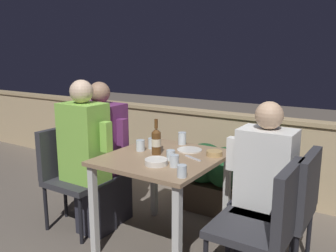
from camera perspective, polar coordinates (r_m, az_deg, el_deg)
name	(u,v)px	position (r m, az deg, el deg)	size (l,w,h in m)	color
ground_plane	(164,244)	(3.00, -0.72, -18.40)	(16.00, 16.00, 0.00)	#665B51
parapet_wall	(231,152)	(3.93, 10.08, -4.15)	(9.00, 0.18, 0.87)	tan
dining_table	(163,169)	(2.74, -0.75, -6.91)	(0.82, 0.89, 0.74)	#937556
planter_hedge	(227,177)	(3.42, 9.43, -8.01)	(0.89, 0.47, 0.64)	brown
chair_left_near	(71,168)	(3.22, -15.28, -6.48)	(0.48, 0.48, 0.87)	#333338
person_green_blouse	(87,157)	(3.04, -12.82, -4.85)	(0.47, 0.26, 1.29)	#282833
chair_left_far	(88,159)	(3.43, -12.65, -5.22)	(0.48, 0.48, 0.87)	#333338
person_purple_stripe	(104,152)	(3.26, -10.19, -4.05)	(0.50, 0.26, 1.25)	#282833
chair_right_near	(268,218)	(2.30, 15.78, -14.05)	(0.48, 0.48, 0.87)	#333338
chair_right_far	(290,201)	(2.59, 18.92, -11.30)	(0.48, 0.48, 0.87)	#333338
person_white_polo	(260,184)	(2.61, 14.58, -9.03)	(0.47, 0.26, 1.19)	#282833
beer_bottle	(156,141)	(2.72, -1.90, -2.41)	(0.07, 0.07, 0.27)	brown
plate_0	(189,150)	(2.85, 3.46, -3.85)	(0.20, 0.20, 0.01)	silver
bowl_0	(156,161)	(2.49, -1.89, -5.69)	(0.16, 0.16, 0.04)	silver
bowl_1	(214,153)	(2.73, 7.44, -4.30)	(0.12, 0.12, 0.04)	tan
glass_cup_0	(152,143)	(2.90, -2.52, -2.79)	(0.07, 0.07, 0.09)	silver
glass_cup_1	(140,145)	(2.84, -4.45, -3.12)	(0.07, 0.07, 0.09)	silver
glass_cup_2	(182,138)	(3.03, 2.28, -1.98)	(0.07, 0.07, 0.11)	silver
glass_cup_3	(171,155)	(2.59, 0.44, -4.70)	(0.06, 0.06, 0.08)	silver
glass_cup_4	(182,171)	(2.25, 2.24, -7.24)	(0.06, 0.06, 0.08)	silver
glass_cup_5	(174,161)	(2.44, 1.02, -5.62)	(0.06, 0.06, 0.08)	silver
fork_0	(193,158)	(2.64, 4.00, -5.16)	(0.16, 0.09, 0.01)	silver
potted_plant	(94,151)	(4.06, -11.71, -3.92)	(0.38, 0.38, 0.69)	brown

